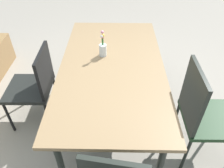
{
  "coord_description": "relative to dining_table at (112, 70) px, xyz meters",
  "views": [
    {
      "loc": [
        -1.71,
        -0.06,
        1.97
      ],
      "look_at": [
        -0.01,
        -0.03,
        0.52
      ],
      "focal_mm": 34.97,
      "sensor_mm": 36.0,
      "label": 1
    }
  ],
  "objects": [
    {
      "name": "ground_plane",
      "position": [
        0.01,
        0.03,
        -0.7
      ],
      "size": [
        12.0,
        12.0,
        0.0
      ],
      "primitive_type": "plane",
      "color": "gray"
    },
    {
      "name": "chair_far_side",
      "position": [
        0.0,
        0.8,
        -0.2
      ],
      "size": [
        0.46,
        0.46,
        0.89
      ],
      "rotation": [
        0.0,
        0.0,
        0.01
      ],
      "color": "black",
      "rests_on": "ground"
    },
    {
      "name": "dining_table",
      "position": [
        0.0,
        0.0,
        0.0
      ],
      "size": [
        1.84,
        0.99,
        0.76
      ],
      "color": "#8C704C",
      "rests_on": "ground"
    },
    {
      "name": "chair_near_left",
      "position": [
        -0.41,
        -0.79,
        -0.14
      ],
      "size": [
        0.47,
        0.47,
        1.0
      ],
      "rotation": [
        0.0,
        0.0,
        3.15
      ],
      "color": "#163118",
      "rests_on": "ground"
    },
    {
      "name": "flower_vase",
      "position": [
        0.17,
        0.09,
        0.14
      ],
      "size": [
        0.07,
        0.07,
        0.27
      ],
      "color": "silver",
      "rests_on": "dining_table"
    }
  ]
}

